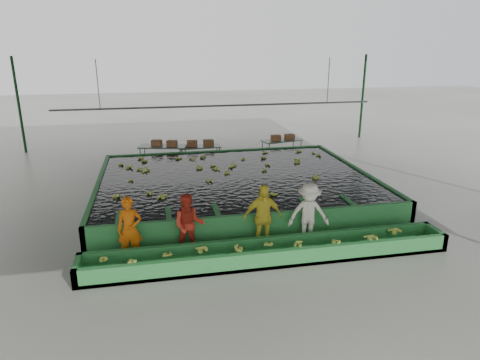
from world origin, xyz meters
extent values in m
plane|color=gray|center=(0.00, 0.00, 0.00)|extent=(80.00, 80.00, 0.00)
cube|color=gray|center=(0.00, 0.00, 5.00)|extent=(20.00, 22.00, 0.04)
cube|color=black|center=(0.00, 1.50, 0.85)|extent=(9.70, 7.70, 0.00)
cylinder|color=#59605B|center=(0.00, 5.00, 3.00)|extent=(0.08, 0.08, 14.00)
cylinder|color=#59605B|center=(-5.00, 5.00, 4.00)|extent=(0.04, 0.04, 2.00)
cylinder|color=#59605B|center=(5.00, 5.00, 4.00)|extent=(0.04, 0.04, 2.00)
imported|color=#BD5008|center=(-3.66, -2.80, 0.90)|extent=(0.68, 0.47, 1.79)
imported|color=#B22919|center=(-2.09, -2.80, 0.88)|extent=(0.92, 0.75, 1.75)
imported|color=yellow|center=(-0.03, -2.80, 0.95)|extent=(1.12, 0.49, 1.89)
imported|color=beige|center=(1.34, -2.80, 0.91)|extent=(1.26, 0.83, 1.83)
camera|label=1|loc=(-2.87, -13.56, 5.58)|focal=32.00mm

